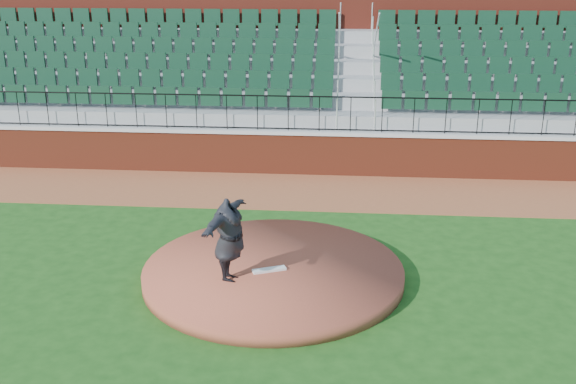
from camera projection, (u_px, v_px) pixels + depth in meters
name	position (u px, v px, depth m)	size (l,w,h in m)	color
ground	(282.00, 278.00, 13.28)	(90.00, 90.00, 0.00)	#194714
warning_track	(300.00, 190.00, 18.36)	(34.00, 3.20, 0.01)	brown
field_wall	(303.00, 154.00, 19.68)	(34.00, 0.35, 1.20)	maroon
wall_cap	(304.00, 132.00, 19.47)	(34.00, 0.45, 0.10)	#B7B7B7
wall_railing	(304.00, 114.00, 19.29)	(34.00, 0.05, 1.00)	black
seating_stands	(309.00, 80.00, 21.69)	(34.00, 5.10, 4.60)	gray
concourse_wall	(313.00, 55.00, 24.18)	(34.00, 0.50, 5.50)	maroon
pitchers_mound	(273.00, 272.00, 13.26)	(5.13, 5.13, 0.25)	brown
pitching_rubber	(269.00, 270.00, 13.03)	(0.66, 0.16, 0.04)	silver
pitcher	(229.00, 240.00, 12.42)	(2.00, 0.54, 1.63)	black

